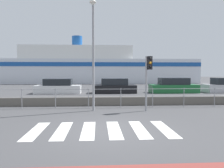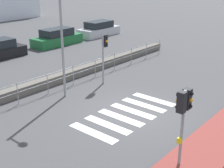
{
  "view_description": "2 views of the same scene",
  "coord_description": "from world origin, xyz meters",
  "views": [
    {
      "loc": [
        -0.35,
        -7.57,
        2.04
      ],
      "look_at": [
        0.24,
        2.0,
        1.5
      ],
      "focal_mm": 35.0,
      "sensor_mm": 36.0,
      "label": 1
    },
    {
      "loc": [
        -10.57,
        -7.78,
        6.21
      ],
      "look_at": [
        -0.12,
        1.0,
        1.2
      ],
      "focal_mm": 50.0,
      "sensor_mm": 36.0,
      "label": 2
    }
  ],
  "objects": [
    {
      "name": "crosswalk",
      "position": [
        -0.26,
        0.0,
        0.0
      ],
      "size": [
        4.95,
        2.4,
        0.01
      ],
      "color": "silver",
      "rests_on": "ground_plane"
    },
    {
      "name": "sidewalk_brick",
      "position": [
        0.0,
        -4.1,
        0.06
      ],
      "size": [
        24.0,
        1.8,
        0.12
      ],
      "color": "brown",
      "rests_on": "ground_plane"
    },
    {
      "name": "parked_car_silver",
      "position": [
        12.37,
        13.2,
        0.61
      ],
      "size": [
        4.51,
        1.83,
        1.44
      ],
      "color": "#BCBCC1",
      "rests_on": "ground_plane"
    },
    {
      "name": "traffic_light_near",
      "position": [
        -2.36,
        -3.8,
        2.15
      ],
      "size": [
        0.58,
        0.41,
        2.76
      ],
      "color": "gray",
      "rests_on": "ground_plane"
    },
    {
      "name": "traffic_light_far",
      "position": [
        2.22,
        3.53,
        2.08
      ],
      "size": [
        0.34,
        0.32,
        2.83
      ],
      "color": "gray",
      "rests_on": "ground_plane"
    },
    {
      "name": "seawall",
      "position": [
        0.0,
        5.64,
        0.25
      ],
      "size": [
        22.56,
        0.55,
        0.51
      ],
      "color": "#605B54",
      "rests_on": "ground_plane"
    },
    {
      "name": "streetlamp",
      "position": [
        -0.61,
        3.58,
        3.47
      ],
      "size": [
        0.32,
        1.08,
        5.53
      ],
      "color": "gray",
      "rests_on": "ground_plane"
    },
    {
      "name": "parked_car_green",
      "position": [
        6.95,
        13.2,
        0.62
      ],
      "size": [
        4.59,
        1.71,
        1.45
      ],
      "color": "#1E6633",
      "rests_on": "ground_plane"
    },
    {
      "name": "harbor_fence",
      "position": [
        -0.0,
        4.77,
        0.73
      ],
      "size": [
        20.34,
        0.04,
        1.11
      ],
      "color": "gray",
      "rests_on": "ground_plane"
    },
    {
      "name": "ground_plane",
      "position": [
        0.0,
        0.0,
        0.0
      ],
      "size": [
        160.0,
        160.0,
        0.0
      ],
      "primitive_type": "plane",
      "color": "#424244"
    }
  ]
}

